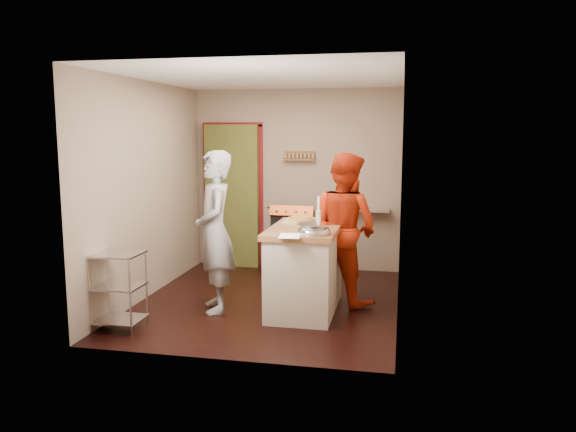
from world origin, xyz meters
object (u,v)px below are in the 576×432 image
object	(u,v)px
island	(305,267)
person_red	(345,228)
stove	(295,242)
wire_shelving	(118,287)
person_stripe	(215,232)

from	to	relation	value
island	person_red	xyz separation A→B (m)	(0.39, 0.43, 0.38)
stove	island	xyz separation A→B (m)	(0.43, -1.66, 0.05)
stove	island	bearing A→B (deg)	-75.49
wire_shelving	person_red	world-z (taller)	person_red
wire_shelving	island	size ratio (longest dim) A/B	0.58
island	person_stripe	distance (m)	1.08
stove	wire_shelving	world-z (taller)	stove
island	person_stripe	xyz separation A→B (m)	(-0.99, -0.19, 0.39)
stove	island	size ratio (longest dim) A/B	0.73
stove	person_stripe	xyz separation A→B (m)	(-0.56, -1.85, 0.45)
stove	island	distance (m)	1.71
wire_shelving	island	distance (m)	2.01
island	person_stripe	size ratio (longest dim) A/B	0.77
stove	person_red	world-z (taller)	person_red
wire_shelving	person_red	bearing A→B (deg)	33.05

